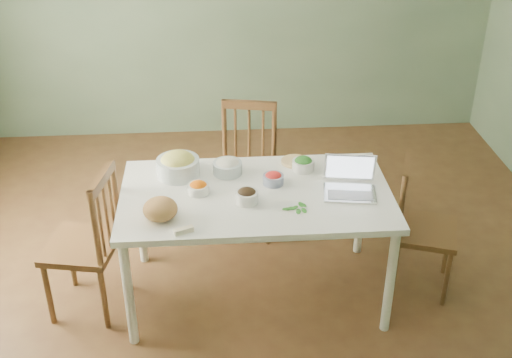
{
  "coord_description": "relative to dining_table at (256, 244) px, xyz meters",
  "views": [
    {
      "loc": [
        -0.26,
        -3.69,
        2.96
      ],
      "look_at": [
        -0.0,
        -0.14,
        0.91
      ],
      "focal_mm": 45.63,
      "sensor_mm": 36.0,
      "label": 1
    }
  ],
  "objects": [
    {
      "name": "floor",
      "position": [
        0.0,
        0.14,
        -0.41
      ],
      "size": [
        5.0,
        5.0,
        0.0
      ],
      "primitive_type": "cube",
      "color": "#4D2F1B",
      "rests_on": "ground"
    },
    {
      "name": "wall_back",
      "position": [
        0.0,
        2.64,
        0.94
      ],
      "size": [
        5.0,
        0.0,
        2.7
      ],
      "primitive_type": "cube",
      "color": "gray",
      "rests_on": "ground"
    },
    {
      "name": "dining_table",
      "position": [
        0.0,
        0.0,
        0.0
      ],
      "size": [
        1.74,
        0.98,
        0.81
      ],
      "primitive_type": null,
      "color": "white",
      "rests_on": "floor"
    },
    {
      "name": "chair_far",
      "position": [
        -0.02,
        0.8,
        0.11
      ],
      "size": [
        0.53,
        0.51,
        1.03
      ],
      "primitive_type": null,
      "rotation": [
        0.0,
        0.0,
        -0.19
      ],
      "color": "brown",
      "rests_on": "floor"
    },
    {
      "name": "chair_left",
      "position": [
        -1.14,
        -0.05,
        0.11
      ],
      "size": [
        0.52,
        0.53,
        1.04
      ],
      "primitive_type": null,
      "rotation": [
        0.0,
        0.0,
        -1.77
      ],
      "color": "brown",
      "rests_on": "floor"
    },
    {
      "name": "chair_right",
      "position": [
        1.16,
        0.01,
        0.07
      ],
      "size": [
        0.52,
        0.53,
        0.96
      ],
      "primitive_type": null,
      "rotation": [
        0.0,
        0.0,
        1.24
      ],
      "color": "brown",
      "rests_on": "floor"
    },
    {
      "name": "bread_boule",
      "position": [
        -0.59,
        -0.26,
        0.47
      ],
      "size": [
        0.22,
        0.22,
        0.14
      ],
      "primitive_type": "ellipsoid",
      "rotation": [
        0.0,
        0.0,
        -0.08
      ],
      "color": "#AB8146",
      "rests_on": "dining_table"
    },
    {
      "name": "butter_stick",
      "position": [
        -0.45,
        -0.42,
        0.42
      ],
      "size": [
        0.12,
        0.08,
        0.03
      ],
      "primitive_type": "cube",
      "rotation": [
        0.0,
        0.0,
        0.42
      ],
      "color": "#F5E7C5",
      "rests_on": "dining_table"
    },
    {
      "name": "bowl_squash",
      "position": [
        -0.5,
        0.26,
        0.49
      ],
      "size": [
        0.31,
        0.31,
        0.17
      ],
      "primitive_type": null,
      "rotation": [
        0.0,
        0.0,
        -0.08
      ],
      "color": "#D5C35F",
      "rests_on": "dining_table"
    },
    {
      "name": "bowl_carrot",
      "position": [
        -0.37,
        0.02,
        0.45
      ],
      "size": [
        0.17,
        0.17,
        0.08
      ],
      "primitive_type": null,
      "rotation": [
        0.0,
        0.0,
        0.3
      ],
      "color": "orange",
      "rests_on": "dining_table"
    },
    {
      "name": "bowl_onion",
      "position": [
        -0.17,
        0.27,
        0.46
      ],
      "size": [
        0.26,
        0.26,
        0.11
      ],
      "primitive_type": null,
      "rotation": [
        0.0,
        0.0,
        -0.41
      ],
      "color": "white",
      "rests_on": "dining_table"
    },
    {
      "name": "bowl_mushroom",
      "position": [
        -0.07,
        -0.11,
        0.45
      ],
      "size": [
        0.18,
        0.18,
        0.09
      ],
      "primitive_type": null,
      "rotation": [
        0.0,
        0.0,
        -0.28
      ],
      "color": "black",
      "rests_on": "dining_table"
    },
    {
      "name": "bowl_redpep",
      "position": [
        0.12,
        0.1,
        0.45
      ],
      "size": [
        0.15,
        0.15,
        0.08
      ],
      "primitive_type": null,
      "rotation": [
        0.0,
        0.0,
        -0.13
      ],
      "color": "red",
      "rests_on": "dining_table"
    },
    {
      "name": "bowl_broccoli",
      "position": [
        0.34,
        0.28,
        0.45
      ],
      "size": [
        0.18,
        0.18,
        0.09
      ],
      "primitive_type": null,
      "rotation": [
        0.0,
        0.0,
        -0.26
      ],
      "color": "#1D5818",
      "rests_on": "dining_table"
    },
    {
      "name": "flatbread",
      "position": [
        0.3,
        0.38,
        0.42
      ],
      "size": [
        0.24,
        0.24,
        0.02
      ],
      "primitive_type": "cylinder",
      "rotation": [
        0.0,
        0.0,
        -0.33
      ],
      "color": "#DCBE7F",
      "rests_on": "dining_table"
    },
    {
      "name": "basil_bunch",
      "position": [
        0.22,
        -0.21,
        0.42
      ],
      "size": [
        0.18,
        0.18,
        0.02
      ],
      "primitive_type": null,
      "color": "#1A6F12",
      "rests_on": "dining_table"
    },
    {
      "name": "laptop",
      "position": [
        0.59,
        -0.07,
        0.52
      ],
      "size": [
        0.37,
        0.33,
        0.23
      ],
      "primitive_type": null,
      "rotation": [
        0.0,
        0.0,
        -0.15
      ],
      "color": "silver",
      "rests_on": "dining_table"
    }
  ]
}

